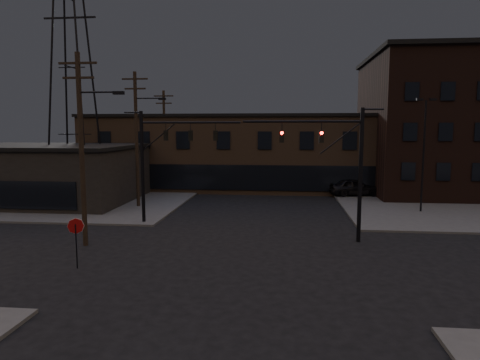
% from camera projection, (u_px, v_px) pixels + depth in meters
% --- Properties ---
extents(ground, '(140.00, 140.00, 0.00)m').
position_uv_depth(ground, '(244.00, 261.00, 22.02)').
color(ground, black).
rests_on(ground, ground).
extents(sidewalk_nw, '(30.00, 30.00, 0.15)m').
position_uv_depth(sidewalk_nw, '(60.00, 191.00, 46.00)').
color(sidewalk_nw, '#474744').
rests_on(sidewalk_nw, ground).
extents(building_row, '(40.00, 12.00, 8.00)m').
position_uv_depth(building_row, '(267.00, 153.00, 49.19)').
color(building_row, brown).
rests_on(building_row, ground).
extents(building_right, '(22.00, 16.00, 14.00)m').
position_uv_depth(building_right, '(477.00, 126.00, 44.59)').
color(building_right, black).
rests_on(building_right, ground).
extents(building_left, '(16.00, 12.00, 5.00)m').
position_uv_depth(building_left, '(46.00, 175.00, 39.58)').
color(building_left, black).
rests_on(building_left, ground).
extents(traffic_signal_near, '(7.12, 0.24, 8.00)m').
position_uv_depth(traffic_signal_near, '(341.00, 160.00, 25.32)').
color(traffic_signal_near, black).
rests_on(traffic_signal_near, ground).
extents(traffic_signal_far, '(7.12, 0.24, 8.00)m').
position_uv_depth(traffic_signal_far, '(160.00, 154.00, 30.01)').
color(traffic_signal_far, black).
rests_on(traffic_signal_far, ground).
extents(stop_sign, '(0.72, 0.33, 2.48)m').
position_uv_depth(stop_sign, '(76.00, 231.00, 20.66)').
color(stop_sign, black).
rests_on(stop_sign, ground).
extents(utility_pole_near, '(3.70, 0.28, 11.00)m').
position_uv_depth(utility_pole_near, '(82.00, 145.00, 24.26)').
color(utility_pole_near, black).
rests_on(utility_pole_near, ground).
extents(utility_pole_mid, '(3.70, 0.28, 11.50)m').
position_uv_depth(utility_pole_mid, '(137.00, 136.00, 36.18)').
color(utility_pole_mid, black).
rests_on(utility_pole_mid, ground).
extents(utility_pole_far, '(2.20, 0.28, 11.00)m').
position_uv_depth(utility_pole_far, '(164.00, 138.00, 48.18)').
color(utility_pole_far, black).
rests_on(utility_pole_far, ground).
extents(transmission_tower, '(7.00, 7.00, 25.00)m').
position_uv_depth(transmission_tower, '(72.00, 67.00, 40.15)').
color(transmission_tower, black).
rests_on(transmission_tower, ground).
extents(lot_light_a, '(1.50, 0.28, 9.14)m').
position_uv_depth(lot_light_a, '(424.00, 145.00, 33.85)').
color(lot_light_a, black).
rests_on(lot_light_a, ground).
extents(lot_light_b, '(1.50, 0.28, 9.14)m').
position_uv_depth(lot_light_b, '(476.00, 143.00, 38.17)').
color(lot_light_b, black).
rests_on(lot_light_b, ground).
extents(parked_car_lot_a, '(5.28, 2.86, 1.71)m').
position_uv_depth(parked_car_lot_a, '(355.00, 187.00, 42.56)').
color(parked_car_lot_a, black).
rests_on(parked_car_lot_a, sidewalk_ne).
extents(parked_car_lot_b, '(5.16, 2.55, 1.44)m').
position_uv_depth(parked_car_lot_b, '(438.00, 193.00, 39.49)').
color(parked_car_lot_b, silver).
rests_on(parked_car_lot_b, sidewalk_ne).
extents(car_crossing, '(2.92, 5.36, 1.68)m').
position_uv_depth(car_crossing, '(248.00, 183.00, 47.36)').
color(car_crossing, black).
rests_on(car_crossing, ground).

